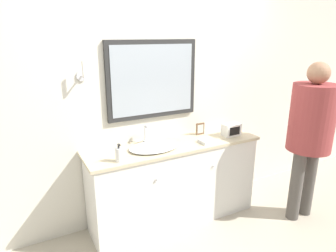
{
  "coord_description": "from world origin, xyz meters",
  "views": [
    {
      "loc": [
        -1.4,
        -2.23,
        1.95
      ],
      "look_at": [
        -0.07,
        0.27,
        1.08
      ],
      "focal_mm": 32.0,
      "sensor_mm": 36.0,
      "label": 1
    }
  ],
  "objects": [
    {
      "name": "wall_back",
      "position": [
        -0.0,
        0.56,
        1.28
      ],
      "size": [
        8.0,
        0.18,
        2.55
      ],
      "color": "silver",
      "rests_on": "ground_plane"
    },
    {
      "name": "ground_plane",
      "position": [
        0.0,
        0.0,
        0.0
      ],
      "size": [
        14.0,
        14.0,
        0.0
      ],
      "primitive_type": "plane",
      "color": "#B2A893"
    },
    {
      "name": "person",
      "position": [
        1.27,
        -0.33,
        1.05
      ],
      "size": [
        0.44,
        0.44,
        1.7
      ],
      "color": "#514C47",
      "rests_on": "ground_plane"
    },
    {
      "name": "hand_towel_near_sink",
      "position": [
        0.31,
        0.14,
        0.9
      ],
      "size": [
        0.15,
        0.14,
        0.03
      ],
      "color": "white",
      "rests_on": "vanity_counter"
    },
    {
      "name": "vanity_counter",
      "position": [
        0.0,
        0.27,
        0.44
      ],
      "size": [
        1.85,
        0.52,
        0.88
      ],
      "color": "silver",
      "rests_on": "ground_plane"
    },
    {
      "name": "soap_bottle",
      "position": [
        -0.64,
        0.11,
        0.95
      ],
      "size": [
        0.07,
        0.07,
        0.17
      ],
      "color": "white",
      "rests_on": "vanity_counter"
    },
    {
      "name": "appliance_box",
      "position": [
        0.68,
        0.21,
        0.95
      ],
      "size": [
        0.19,
        0.12,
        0.13
      ],
      "color": "white",
      "rests_on": "vanity_counter"
    },
    {
      "name": "sink_basin",
      "position": [
        -0.25,
        0.25,
        0.9
      ],
      "size": [
        0.49,
        0.39,
        0.19
      ],
      "color": "white",
      "rests_on": "vanity_counter"
    },
    {
      "name": "picture_frame",
      "position": [
        0.39,
        0.4,
        0.95
      ],
      "size": [
        0.11,
        0.01,
        0.13
      ],
      "color": "brown",
      "rests_on": "vanity_counter"
    }
  ]
}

